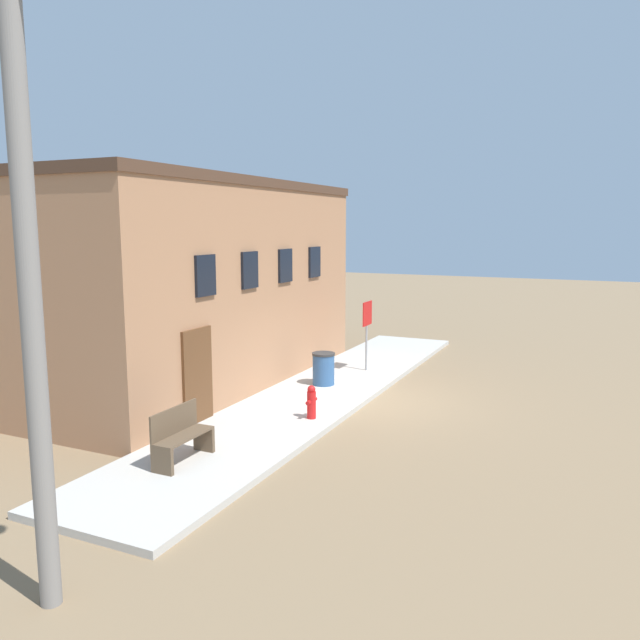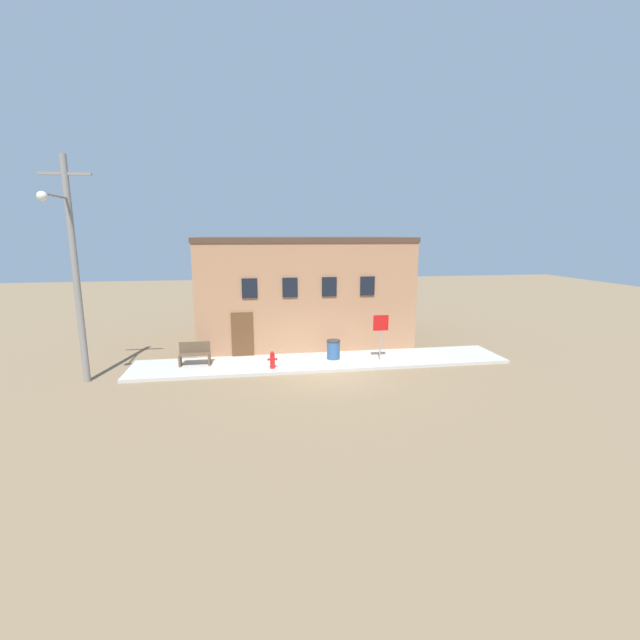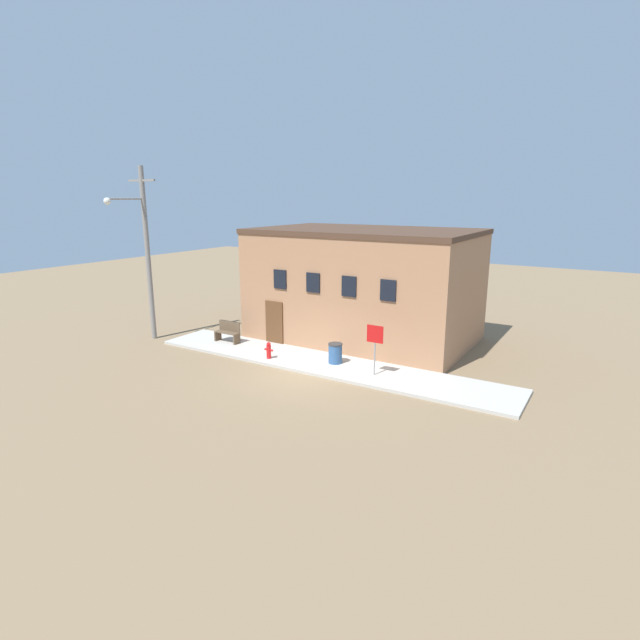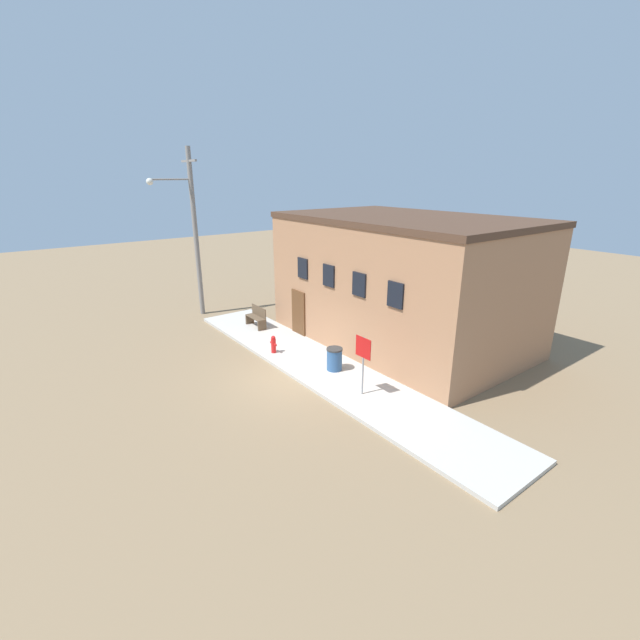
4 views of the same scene
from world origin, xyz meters
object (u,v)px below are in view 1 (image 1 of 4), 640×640
Objects in this scene: fire_hydrant at (311,402)px; stop_sign at (367,322)px; bench at (181,436)px; trash_bin at (324,369)px; utility_pole at (33,205)px.

stop_sign is (4.89, 0.53, 1.07)m from fire_hydrant.
fire_hydrant is 0.57× the size of bench.
stop_sign reaches higher than bench.
bench reaches higher than fire_hydrant.
fire_hydrant is 2.99m from trash_bin.
utility_pole is at bearing -176.33° from stop_sign.
utility_pole is at bearing -162.02° from bench.
utility_pole reaches higher than fire_hydrant.
bench is at bearing 179.51° from trash_bin.
fire_hydrant is 5.04m from stop_sign.
stop_sign reaches higher than trash_bin.
utility_pole reaches higher than bench.
stop_sign is 12.60m from utility_pole.
fire_hydrant is at bearing -17.53° from bench.
stop_sign is 1.57× the size of bench.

